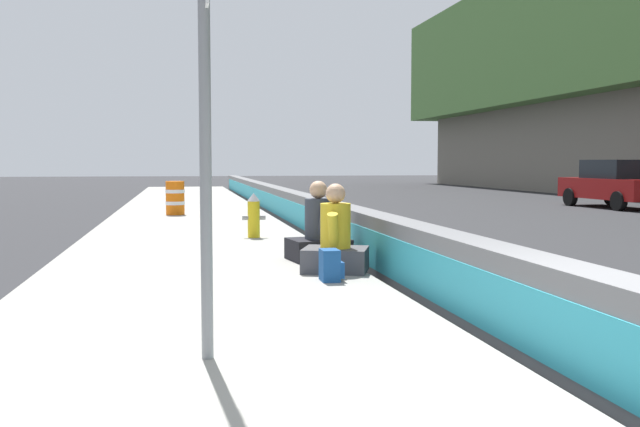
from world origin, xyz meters
The scene contains 10 objects.
ground_plane centered at (0.00, 0.00, 0.00)m, with size 160.00×160.00×0.00m, color #2B2B2D.
sidewalk_strip centered at (0.00, 2.65, 0.07)m, with size 80.00×4.40×0.14m, color gray.
jersey_barrier centered at (0.00, 0.00, 0.42)m, with size 76.00×0.45×0.85m.
route_sign_post centered at (1.09, 2.72, 2.21)m, with size 0.44×0.09×3.60m.
fire_hydrant centered at (9.85, 1.51, 0.59)m, with size 0.26×0.46×0.88m.
seated_person_foreground centered at (5.20, 0.85, 0.52)m, with size 0.98×1.06×1.20m.
seated_person_middle centered at (6.39, 0.86, 0.52)m, with size 0.86×0.97×1.21m.
backpack centered at (4.42, 1.08, 0.33)m, with size 0.32×0.28×0.40m.
construction_barrel centered at (16.45, 3.09, 0.62)m, with size 0.54×0.54×0.95m.
parked_car_fourth centered at (18.83, -12.21, 0.86)m, with size 4.57×2.08×1.71m.
Camera 1 is at (-4.41, 2.90, 1.64)m, focal length 40.71 mm.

